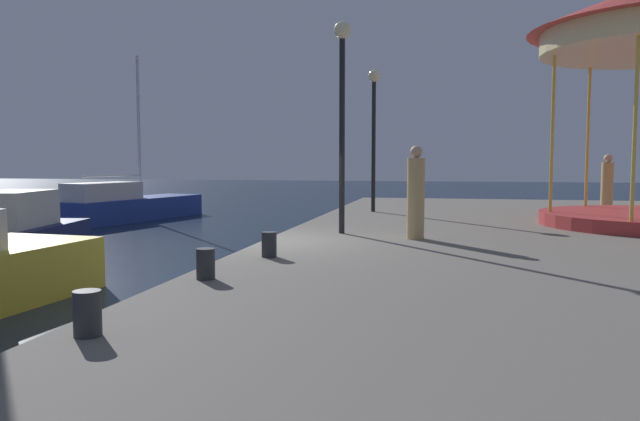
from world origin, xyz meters
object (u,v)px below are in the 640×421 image
at_px(motorboat_navy, 11,234).
at_px(person_near_carousel, 607,185).
at_px(bollard_north, 206,264).
at_px(lamp_post_mid_promenade, 342,90).
at_px(bollard_south, 87,313).
at_px(bollard_center, 269,244).
at_px(sailboat_blue, 127,205).
at_px(person_by_the_water, 416,195).
at_px(lamp_post_far_end, 374,115).

height_order(motorboat_navy, person_near_carousel, person_near_carousel).
height_order(bollard_north, person_near_carousel, person_near_carousel).
bearing_deg(lamp_post_mid_promenade, bollard_south, -96.19).
relative_size(motorboat_navy, person_near_carousel, 2.93).
xyz_separation_m(bollard_north, bollard_center, (0.27, 1.95, 0.00)).
bearing_deg(bollard_center, sailboat_blue, 127.05).
bearing_deg(bollard_north, bollard_south, -90.26).
bearing_deg(bollard_south, person_by_the_water, 71.71).
height_order(sailboat_blue, person_near_carousel, sailboat_blue).
bearing_deg(bollard_north, sailboat_blue, 122.41).
distance_m(lamp_post_far_end, person_by_the_water, 6.78).
distance_m(bollard_north, bollard_south, 2.64).
height_order(lamp_post_far_end, bollard_north, lamp_post_far_end).
relative_size(sailboat_blue, person_by_the_water, 3.80).
distance_m(lamp_post_mid_promenade, lamp_post_far_end, 5.66).
distance_m(motorboat_navy, person_near_carousel, 16.29).
bearing_deg(bollard_south, lamp_post_mid_promenade, 83.81).
distance_m(sailboat_blue, bollard_north, 17.21).
height_order(bollard_center, bollard_south, same).
distance_m(motorboat_navy, lamp_post_mid_promenade, 8.55).
relative_size(lamp_post_far_end, bollard_north, 10.50).
bearing_deg(bollard_north, lamp_post_mid_promenade, 80.93).
xyz_separation_m(motorboat_navy, lamp_post_mid_promenade, (7.93, 0.05, 3.20)).
bearing_deg(sailboat_blue, person_by_the_water, -40.07).
distance_m(sailboat_blue, motorboat_navy, 9.46).
relative_size(motorboat_navy, lamp_post_mid_promenade, 1.15).
xyz_separation_m(sailboat_blue, bollard_center, (9.49, -12.57, 0.40)).
distance_m(bollard_north, bollard_center, 1.97).
relative_size(bollard_south, person_by_the_water, 0.22).
distance_m(lamp_post_mid_promenade, bollard_center, 4.44).
bearing_deg(person_near_carousel, lamp_post_mid_promenade, -134.76).
distance_m(bollard_center, bollard_south, 4.59).
distance_m(bollard_north, person_by_the_water, 5.35).
distance_m(sailboat_blue, lamp_post_far_end, 11.09).
distance_m(bollard_north, person_near_carousel, 14.41).
xyz_separation_m(bollard_center, person_near_carousel, (7.37, 10.25, 0.60)).
bearing_deg(bollard_north, person_near_carousel, 57.93).
relative_size(lamp_post_far_end, bollard_center, 10.50).
xyz_separation_m(sailboat_blue, person_near_carousel, (16.86, -2.32, 1.01)).
xyz_separation_m(lamp_post_far_end, bollard_north, (-0.84, -11.01, -2.68)).
xyz_separation_m(bollard_center, bollard_south, (-0.28, -4.58, 0.00)).
height_order(bollard_north, person_by_the_water, person_by_the_water).
bearing_deg(lamp_post_mid_promenade, person_near_carousel, 45.24).
relative_size(motorboat_navy, lamp_post_far_end, 1.20).
bearing_deg(motorboat_navy, bollard_south, -48.32).
distance_m(bollard_center, person_near_carousel, 12.64).
bearing_deg(person_near_carousel, bollard_north, -122.07).
relative_size(lamp_post_mid_promenade, bollard_center, 10.94).
relative_size(motorboat_navy, person_by_the_water, 2.78).
distance_m(motorboat_navy, bollard_north, 8.85).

